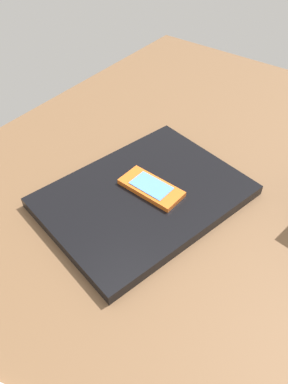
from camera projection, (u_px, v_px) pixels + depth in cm
name	position (u px, v px, depth cm)	size (l,w,h in cm)	color
desk_surface	(161.00, 199.00, 69.02)	(120.00, 80.00, 3.00)	brown
laptop_closed	(144.00, 196.00, 65.98)	(33.76, 24.83, 1.94)	black
cell_phone_on_laptop	(151.00, 188.00, 65.44)	(5.70, 11.38, 1.04)	orange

